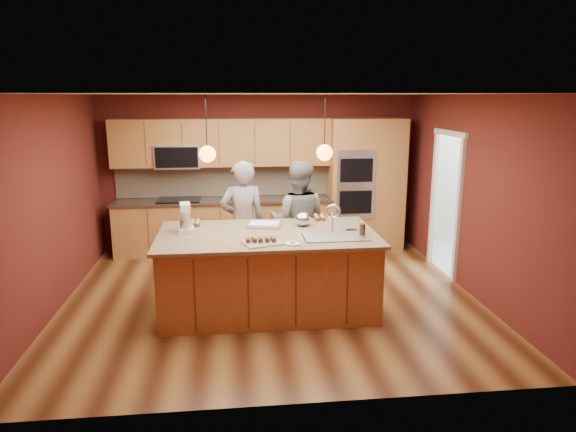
{
  "coord_description": "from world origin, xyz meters",
  "views": [
    {
      "loc": [
        -0.5,
        -6.54,
        2.68
      ],
      "look_at": [
        0.22,
        -0.1,
        1.16
      ],
      "focal_mm": 32.0,
      "sensor_mm": 36.0,
      "label": 1
    }
  ],
  "objects": [
    {
      "name": "wall_back",
      "position": [
        0.0,
        2.5,
        1.35
      ],
      "size": [
        5.5,
        0.0,
        5.5
      ],
      "primitive_type": "plane",
      "rotation": [
        1.57,
        0.0,
        0.0
      ],
      "color": "#511A15",
      "rests_on": "ground"
    },
    {
      "name": "pendant_right",
      "position": [
        0.64,
        -0.34,
        2.0
      ],
      "size": [
        0.2,
        0.2,
        0.8
      ],
      "color": "black",
      "rests_on": "ceiling"
    },
    {
      "name": "laundry_room",
      "position": [
        4.35,
        1.2,
        1.95
      ],
      "size": [
        2.6,
        2.7,
        2.7
      ],
      "color": "#BBBBB4",
      "rests_on": "ground"
    },
    {
      "name": "island",
      "position": [
        -0.06,
        -0.34,
        0.51
      ],
      "size": [
        2.72,
        1.52,
        1.38
      ],
      "color": "#9A5C31",
      "rests_on": "floor"
    },
    {
      "name": "person_right",
      "position": [
        0.45,
        0.67,
        0.89
      ],
      "size": [
        1.0,
        0.86,
        1.78
      ],
      "primitive_type": "imported",
      "rotation": [
        0.0,
        0.0,
        2.9
      ],
      "color": "gray",
      "rests_on": "floor"
    },
    {
      "name": "sheet_cake",
      "position": [
        -0.09,
        0.0,
        1.02
      ],
      "size": [
        0.5,
        0.41,
        0.05
      ],
      "rotation": [
        0.0,
        0.0,
        -0.22
      ],
      "color": "silver",
      "rests_on": "island"
    },
    {
      "name": "person_left",
      "position": [
        -0.36,
        0.67,
        0.9
      ],
      "size": [
        0.7,
        0.51,
        1.79
      ],
      "primitive_type": "imported",
      "rotation": [
        0.0,
        0.0,
        3.27
      ],
      "color": "black",
      "rests_on": "floor"
    },
    {
      "name": "plate",
      "position": [
        0.19,
        -0.87,
        1.01
      ],
      "size": [
        0.18,
        0.18,
        0.01
      ],
      "primitive_type": "cylinder",
      "color": "silver",
      "rests_on": "island"
    },
    {
      "name": "tumbler",
      "position": [
        1.08,
        -0.58,
        1.07
      ],
      "size": [
        0.07,
        0.07,
        0.14
      ],
      "primitive_type": "cylinder",
      "color": "#3D230C",
      "rests_on": "island"
    },
    {
      "name": "wall_left",
      "position": [
        -2.75,
        0.0,
        1.35
      ],
      "size": [
        0.0,
        5.0,
        5.0
      ],
      "primitive_type": "plane",
      "rotation": [
        1.57,
        0.0,
        1.57
      ],
      "color": "#511A15",
      "rests_on": "ground"
    },
    {
      "name": "cupcakes_left",
      "position": [
        -1.03,
        0.16,
        1.03
      ],
      "size": [
        0.22,
        0.22,
        0.07
      ],
      "primitive_type": null,
      "color": "#B08F4A",
      "rests_on": "island"
    },
    {
      "name": "cupcakes_right",
      "position": [
        0.7,
        0.29,
        1.04
      ],
      "size": [
        0.15,
        0.23,
        0.07
      ],
      "primitive_type": null,
      "color": "#B08F4A",
      "rests_on": "island"
    },
    {
      "name": "mixing_bowl",
      "position": [
        0.42,
        -0.02,
        1.09
      ],
      "size": [
        0.22,
        0.22,
        0.19
      ],
      "primitive_type": "ellipsoid",
      "color": "silver",
      "rests_on": "island"
    },
    {
      "name": "phone",
      "position": [
        1.01,
        -0.32,
        1.01
      ],
      "size": [
        0.16,
        0.11,
        0.01
      ],
      "primitive_type": "cube",
      "rotation": [
        0.0,
        0.0,
        -0.27
      ],
      "color": "black",
      "rests_on": "island"
    },
    {
      "name": "stand_mixer",
      "position": [
        -1.09,
        -0.15,
        1.16
      ],
      "size": [
        0.22,
        0.28,
        0.36
      ],
      "rotation": [
        0.0,
        0.0,
        0.12
      ],
      "color": "white",
      "rests_on": "island"
    },
    {
      "name": "wall_front",
      "position": [
        0.0,
        -2.5,
        1.35
      ],
      "size": [
        5.5,
        0.0,
        5.5
      ],
      "primitive_type": "plane",
      "rotation": [
        -1.57,
        0.0,
        0.0
      ],
      "color": "#511A15",
      "rests_on": "ground"
    },
    {
      "name": "floor",
      "position": [
        0.0,
        0.0,
        0.0
      ],
      "size": [
        5.5,
        5.5,
        0.0
      ],
      "primitive_type": "plane",
      "color": "#442110",
      "rests_on": "ground"
    },
    {
      "name": "washer",
      "position": [
        4.23,
        0.9,
        0.53
      ],
      "size": [
        0.75,
        0.77,
        1.06
      ],
      "primitive_type": "cube",
      "rotation": [
        0.0,
        0.0,
        0.14
      ],
      "color": "white",
      "rests_on": "floor"
    },
    {
      "name": "pendant_left",
      "position": [
        -0.78,
        -0.34,
        2.0
      ],
      "size": [
        0.2,
        0.2,
        0.8
      ],
      "color": "black",
      "rests_on": "ceiling"
    },
    {
      "name": "doorway_trim",
      "position": [
        2.73,
        0.8,
        1.05
      ],
      "size": [
        0.08,
        1.11,
        2.2
      ],
      "primitive_type": null,
      "color": "silver",
      "rests_on": "wall_right"
    },
    {
      "name": "cooling_rack",
      "position": [
        -0.16,
        -0.81,
        1.01
      ],
      "size": [
        0.51,
        0.43,
        0.02
      ],
      "primitive_type": "cube",
      "rotation": [
        0.0,
        0.0,
        0.31
      ],
      "color": "silver",
      "rests_on": "island"
    },
    {
      "name": "oven_column",
      "position": [
        1.85,
        2.19,
        1.15
      ],
      "size": [
        1.3,
        0.62,
        2.3
      ],
      "color": "#9A5C31",
      "rests_on": "floor"
    },
    {
      "name": "cupcakes_rack",
      "position": [
        -0.18,
        -0.77,
        1.05
      ],
      "size": [
        0.37,
        0.15,
        0.07
      ],
      "primitive_type": null,
      "color": "#B08F4A",
      "rests_on": "island"
    },
    {
      "name": "cabinet_run",
      "position": [
        -0.68,
        2.25,
        0.98
      ],
      "size": [
        3.74,
        0.64,
        2.3
      ],
      "color": "#9A5C31",
      "rests_on": "floor"
    },
    {
      "name": "ceiling",
      "position": [
        0.0,
        0.0,
        2.7
      ],
      "size": [
        5.5,
        5.5,
        0.0
      ],
      "primitive_type": "plane",
      "rotation": [
        3.14,
        0.0,
        0.0
      ],
      "color": "white",
      "rests_on": "ground"
    },
    {
      "name": "wall_right",
      "position": [
        2.75,
        0.0,
        1.35
      ],
      "size": [
        0.0,
        5.0,
        5.0
      ],
      "primitive_type": "plane",
      "rotation": [
        1.57,
        0.0,
        -1.57
      ],
      "color": "#511A15",
      "rests_on": "ground"
    },
    {
      "name": "dryer",
      "position": [
        4.23,
        1.56,
        0.46
      ],
      "size": [
        0.7,
        0.71,
        0.91
      ],
      "primitive_type": "cube",
      "rotation": [
        0.0,
        0.0,
        0.26
      ],
      "color": "white",
      "rests_on": "floor"
    }
  ]
}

